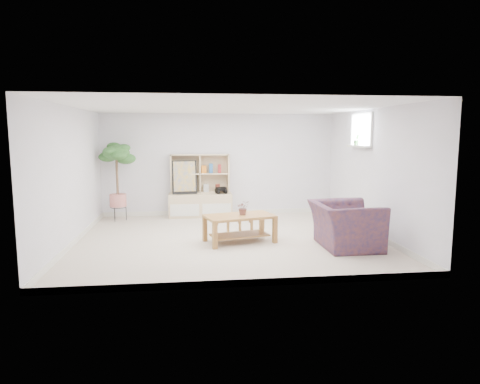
{
  "coord_description": "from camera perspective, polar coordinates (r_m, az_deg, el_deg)",
  "views": [
    {
      "loc": [
        -0.73,
        -7.67,
        1.93
      ],
      "look_at": [
        0.22,
        0.15,
        0.85
      ],
      "focal_mm": 32.0,
      "sensor_mm": 36.0,
      "label": 1
    }
  ],
  "objects": [
    {
      "name": "storage_unit",
      "position": [
        9.99,
        -5.33,
        0.84
      ],
      "size": [
        1.46,
        0.49,
        1.46
      ],
      "primitive_type": null,
      "color": "tan",
      "rests_on": "floor"
    },
    {
      "name": "toy_truck",
      "position": [
        9.93,
        -2.54,
        0.27
      ],
      "size": [
        0.37,
        0.29,
        0.18
      ],
      "primitive_type": null,
      "rotation": [
        0.0,
        0.0,
        0.21
      ],
      "color": "black",
      "rests_on": "storage_unit"
    },
    {
      "name": "floor",
      "position": [
        7.95,
        -1.45,
        -6.28
      ],
      "size": [
        5.5,
        5.0,
        0.01
      ],
      "primitive_type": "cube",
      "color": "#C2AE93",
      "rests_on": "ground"
    },
    {
      "name": "sill_plant",
      "position": [
        9.05,
        15.27,
        6.75
      ],
      "size": [
        0.13,
        0.11,
        0.22
      ],
      "primitive_type": "imported",
      "rotation": [
        0.0,
        0.0,
        -0.07
      ],
      "color": "#1A491D",
      "rests_on": "window_sill"
    },
    {
      "name": "ceiling",
      "position": [
        7.72,
        -1.51,
        11.26
      ],
      "size": [
        5.5,
        5.0,
        0.01
      ],
      "primitive_type": "cube",
      "color": "white",
      "rests_on": "walls"
    },
    {
      "name": "table_plant",
      "position": [
        7.64,
        0.42,
        -2.11
      ],
      "size": [
        0.24,
        0.21,
        0.25
      ],
      "primitive_type": "imported",
      "rotation": [
        0.0,
        0.0,
        0.03
      ],
      "color": "#1D4B20",
      "rests_on": "coffee_table"
    },
    {
      "name": "window",
      "position": [
        8.97,
        15.94,
        7.93
      ],
      "size": [
        0.1,
        0.98,
        0.68
      ],
      "primitive_type": null,
      "color": "white",
      "rests_on": "walls"
    },
    {
      "name": "window_sill",
      "position": [
        8.95,
        15.51,
        5.89
      ],
      "size": [
        0.14,
        1.0,
        0.04
      ],
      "primitive_type": "cube",
      "color": "white",
      "rests_on": "walls"
    },
    {
      "name": "coffee_table",
      "position": [
        7.67,
        -0.06,
        -4.91
      ],
      "size": [
        1.33,
        0.94,
        0.49
      ],
      "primitive_type": null,
      "rotation": [
        0.0,
        0.0,
        0.26
      ],
      "color": "olive",
      "rests_on": "floor"
    },
    {
      "name": "poster",
      "position": [
        9.93,
        -7.41,
        1.96
      ],
      "size": [
        0.57,
        0.18,
        0.78
      ],
      "primitive_type": null,
      "rotation": [
        0.0,
        0.0,
        0.09
      ],
      "color": "#FFBC09",
      "rests_on": "storage_unit"
    },
    {
      "name": "walls",
      "position": [
        7.74,
        -1.48,
        2.37
      ],
      "size": [
        5.51,
        5.01,
        2.4
      ],
      "color": "silver",
      "rests_on": "floor"
    },
    {
      "name": "floor_tree",
      "position": [
        9.85,
        -16.04,
        1.31
      ],
      "size": [
        0.73,
        0.73,
        1.75
      ],
      "primitive_type": null,
      "rotation": [
        0.0,
        0.0,
        0.15
      ],
      "color": "#1A491D",
      "rests_on": "floor"
    },
    {
      "name": "baseboard",
      "position": [
        7.93,
        -1.45,
        -5.93
      ],
      "size": [
        5.5,
        5.0,
        0.1
      ],
      "primitive_type": null,
      "color": "white",
      "rests_on": "floor"
    },
    {
      "name": "armchair",
      "position": [
        7.52,
        13.87,
        -3.9
      ],
      "size": [
        1.04,
        1.19,
        0.88
      ],
      "primitive_type": "imported",
      "rotation": [
        0.0,
        0.0,
        1.58
      ],
      "color": "navy",
      "rests_on": "floor"
    }
  ]
}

